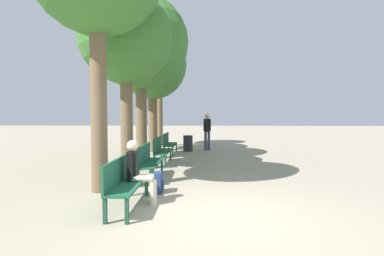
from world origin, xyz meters
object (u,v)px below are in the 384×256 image
Objects in this scene: bench_row_1 at (148,159)px; pedestrian_near at (207,129)px; backpack at (158,183)px; trash_bin at (188,143)px; person_seated at (138,170)px; bench_row_3 at (168,142)px; tree_row_2 at (141,43)px; bench_row_0 at (124,179)px; tree_row_3 at (152,66)px; tree_row_1 at (126,39)px; bench_row_2 at (160,149)px; tree_row_4 at (159,58)px.

bench_row_1 is 6.69m from pedestrian_near.
trash_bin is (0.31, 7.41, 0.15)m from backpack.
person_seated is at bearing -99.57° from pedestrian_near.
bench_row_3 is at bearing -137.14° from pedestrian_near.
bench_row_3 is at bearing -124.21° from trash_bin.
tree_row_2 is at bearing 104.08° from bench_row_1.
tree_row_3 reaches higher than bench_row_0.
tree_row_1 is 4.79m from tree_row_3.
tree_row_2 reaches higher than tree_row_1.
bench_row_2 is 2.44m from bench_row_3.
tree_row_4 reaches higher than bench_row_2.
trash_bin is at bearing -155.50° from pedestrian_near.
bench_row_3 is (0.00, 4.89, 0.00)m from bench_row_1.
tree_row_2 is at bearing -129.32° from pedestrian_near.
bench_row_0 is at bearing -84.25° from tree_row_3.
trash_bin is at bearing 58.71° from tree_row_2.
bench_row_2 is at bearing -81.70° from tree_row_4.
tree_row_2 is 8.40× the size of trash_bin.
bench_row_0 is at bearing -134.69° from person_seated.
bench_row_2 is at bearing -102.32° from trash_bin.
tree_row_1 is at bearing -90.00° from tree_row_4.
person_seated is (0.23, 0.23, 0.13)m from bench_row_0.
pedestrian_near is at bearing 67.16° from bench_row_2.
bench_row_3 is 0.98× the size of pedestrian_near.
tree_row_1 is at bearing 107.67° from person_seated.
bench_row_0 is 1.00× the size of bench_row_1.
trash_bin is at bearing 84.71° from bench_row_0.
trash_bin is at bearing 77.68° from bench_row_2.
backpack is at bearing -79.76° from tree_row_3.
tree_row_3 is at bearing -176.22° from trash_bin.
bench_row_1 is 1.00× the size of bench_row_2.
tree_row_2 reaches higher than tree_row_3.
tree_row_1 is at bearing -90.00° from tree_row_2.
bench_row_1 is 4.89m from bench_row_3.
bench_row_0 is 4.89m from bench_row_2.
tree_row_3 is at bearing 103.57° from bench_row_2.
bench_row_2 is 3.85m from backpack.
bench_row_0 and bench_row_2 have the same top height.
tree_row_3 is 4.51× the size of person_seated.
bench_row_2 is at bearing 90.00° from bench_row_0.
bench_row_0 is 1.00× the size of bench_row_2.
tree_row_4 is 10.67m from backpack.
person_seated is (1.07, -5.58, -3.71)m from tree_row_2.
bench_row_3 is at bearing 77.29° from tree_row_1.
person_seated is (1.07, -3.36, -3.33)m from tree_row_1.
bench_row_3 is (0.00, 7.33, 0.00)m from bench_row_0.
trash_bin is (1.63, 4.90, -3.62)m from tree_row_1.
tree_row_1 is at bearing 103.21° from bench_row_0.
bench_row_3 is 3.86× the size of backpack.
tree_row_2 reaches higher than trash_bin.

